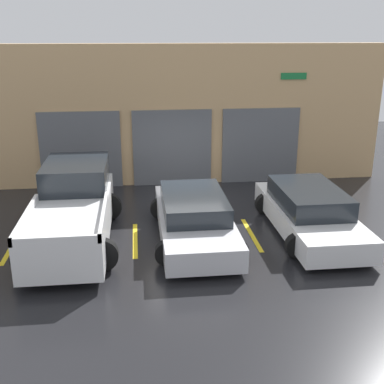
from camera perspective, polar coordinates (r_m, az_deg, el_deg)
ground_plane at (r=14.40m, az=-0.59°, el=-2.55°), size 28.00×28.00×0.00m
shophouse_building at (r=16.94m, az=-1.83°, el=8.93°), size 14.55×0.68×4.80m
pickup_truck at (r=12.78m, az=-13.88°, el=-1.92°), size 2.38×5.10×1.79m
sedan_white at (r=13.29m, az=13.68°, el=-2.28°), size 2.20×4.77×1.23m
sedan_side at (r=12.58m, az=0.25°, el=-3.03°), size 2.20×4.79×1.17m
parking_stripe_far_left at (r=13.10m, az=-20.54°, el=-5.99°), size 0.12×2.20×0.01m
parking_stripe_left at (r=12.69m, az=-6.75°, el=-5.67°), size 0.12×2.20×0.01m
parking_stripe_centre at (r=13.03m, az=7.08°, el=-5.02°), size 0.12×2.20×0.01m
parking_stripe_right at (r=14.06m, az=19.52°, el=-4.19°), size 0.12×2.20×0.01m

